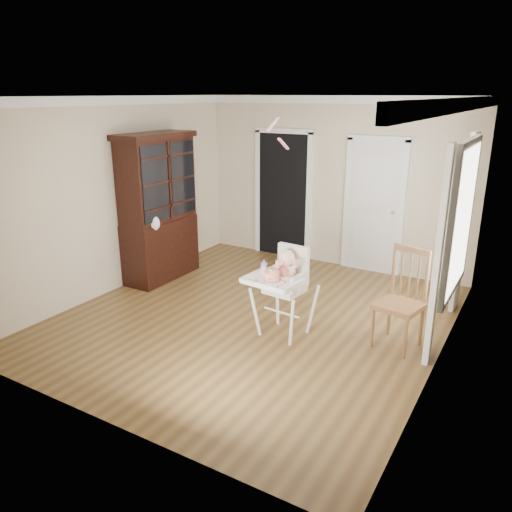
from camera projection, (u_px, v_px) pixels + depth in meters
The scene contains 16 objects.
floor at pixel (254, 317), 6.40m from camera, with size 5.00×5.00×0.00m, color #553B1D.
ceiling at pixel (254, 96), 5.56m from camera, with size 5.00×5.00×0.00m, color white.
wall_back at pixel (333, 183), 8.03m from camera, with size 4.50×4.50×0.00m, color #C4B599.
wall_left at pixel (118, 196), 7.06m from camera, with size 5.00×5.00×0.00m, color #C4B599.
wall_right at pixel (451, 241), 4.90m from camera, with size 5.00×5.00×0.00m, color #C4B599.
crown_molding at pixel (254, 102), 5.58m from camera, with size 4.50×5.00×0.12m, color white, non-canonical shape.
doorway at pixel (283, 193), 8.52m from camera, with size 1.06×0.05×2.22m.
closet_door at pixel (374, 208), 7.77m from camera, with size 0.96×0.09×2.13m.
window_right at pixel (457, 228), 5.61m from camera, with size 0.13×1.84×2.30m.
high_chair at pixel (284, 281), 5.75m from camera, with size 0.69×0.83×1.09m.
baby at pixel (286, 269), 5.72m from camera, with size 0.30×0.23×0.45m.
cake at pixel (272, 276), 5.53m from camera, with size 0.22×0.22×0.10m.
sippy_cup at pixel (264, 268), 5.68m from camera, with size 0.08×0.08×0.19m.
china_cabinet at pixel (159, 208), 7.46m from camera, with size 0.58×1.30×2.20m.
dining_chair at pixel (401, 302), 5.53m from camera, with size 0.54×0.54×1.13m.
streamer at pixel (273, 125), 6.01m from camera, with size 0.03×0.50×0.02m, color pink, non-canonical shape.
Camera 1 is at (2.98, -5.02, 2.74)m, focal length 35.00 mm.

